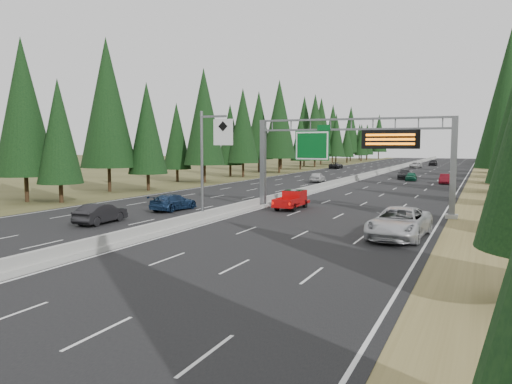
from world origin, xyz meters
TOP-DOWN VIEW (x-y plane):
  - road at (0.00, 80.00)m, footprint 32.00×260.00m
  - shoulder_right at (17.80, 80.00)m, footprint 3.60×260.00m
  - shoulder_left at (-17.80, 80.00)m, footprint 3.60×260.00m
  - median_barrier at (0.00, 80.00)m, footprint 0.70×260.00m
  - sign_gantry at (8.92, 34.88)m, footprint 16.75×0.98m
  - hov_sign_pole at (0.58, 24.97)m, footprint 2.80×0.50m
  - tree_row_left at (-22.15, 81.84)m, footprint 12.53×243.88m
  - silver_minivan at (13.79, 25.06)m, footprint 3.44×6.79m
  - red_pickup at (3.09, 35.35)m, footprint 1.77×4.94m
  - car_ahead_green at (8.00, 74.72)m, footprint 1.84×4.05m
  - car_ahead_dkred at (13.32, 70.35)m, footprint 1.57×4.35m
  - car_ahead_dkgrey at (6.39, 78.85)m, footprint 2.60×5.35m
  - car_ahead_white at (3.31, 118.55)m, footprint 2.60×5.22m
  - car_ahead_far at (5.81, 134.45)m, footprint 1.97×4.86m
  - car_onc_near at (-6.55, 21.81)m, footprint 1.84×4.52m
  - car_onc_blue at (-5.87, 30.00)m, footprint 2.41×5.00m
  - car_onc_white at (-4.41, 65.97)m, footprint 2.17×4.52m
  - car_onc_far at (-13.34, 108.14)m, footprint 2.54×5.28m

SIDE VIEW (x-z plane):
  - shoulder_right at x=17.80m, z-range 0.00..0.06m
  - shoulder_left at x=-17.80m, z-range 0.00..0.06m
  - road at x=0.00m, z-range 0.00..0.08m
  - median_barrier at x=0.00m, z-range -0.01..0.84m
  - car_ahead_green at x=8.00m, z-range 0.08..1.43m
  - car_onc_blue at x=-5.87m, z-range 0.08..1.48m
  - car_ahead_white at x=3.31m, z-range 0.08..1.50m
  - car_ahead_dkred at x=13.32m, z-range 0.08..1.51m
  - car_onc_far at x=-13.34m, z-range 0.08..1.53m
  - car_onc_near at x=-6.55m, z-range 0.08..1.54m
  - car_onc_white at x=-4.41m, z-range 0.08..1.57m
  - car_ahead_dkgrey at x=6.39m, z-range 0.08..1.58m
  - car_ahead_far at x=5.81m, z-range 0.08..1.73m
  - red_pickup at x=3.09m, z-range 0.17..1.78m
  - silver_minivan at x=13.79m, z-range 0.08..1.92m
  - hov_sign_pole at x=0.58m, z-range 0.72..8.72m
  - sign_gantry at x=8.92m, z-range 1.37..9.17m
  - tree_row_left at x=-22.15m, z-range -0.06..18.74m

